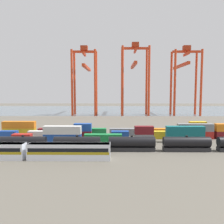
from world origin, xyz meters
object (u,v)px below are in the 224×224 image
Objects in this scene: freight_tank_row at (132,144)px; shipping_container_10 at (83,135)px; shipping_container_13 at (157,135)px; gantry_crane_west at (85,74)px; gantry_crane_east at (185,73)px; shipping_container_24 at (197,132)px; shipping_container_18 at (19,132)px; passenger_train at (27,150)px; gantry_crane_central at (135,72)px.

freight_tank_row reaches higher than shipping_container_10.
gantry_crane_west is (-36.03, 85.73, 27.72)m from shipping_container_13.
gantry_crane_west reaches higher than shipping_container_10.
shipping_container_10 is 0.13× the size of gantry_crane_east.
gantry_crane_west reaches higher than shipping_container_24.
passenger_train is at bearing -64.66° from shipping_container_18.
shipping_container_13 is at bearing -159.94° from shipping_container_24.
shipping_container_13 is 90.06m from gantry_crane_central.
passenger_train is 0.80× the size of gantry_crane_central.
shipping_container_13 and shipping_container_18 have the same top height.
passenger_train is 6.66× the size of shipping_container_24.
passenger_train reaches higher than shipping_container_13.
gantry_crane_central is at bearing 84.71° from freight_tank_row.
shipping_container_18 is at bearing 150.69° from freight_tank_row.
gantry_crane_east is at bearing 43.09° from shipping_container_18.
gantry_crane_central is 35.30m from gantry_crane_east.
shipping_container_10 is at bearing -172.11° from shipping_container_24.
gantry_crane_east reaches higher than freight_tank_row.
gantry_crane_east is (35.28, 0.32, -0.98)m from gantry_crane_central.
passenger_train is 60.50m from shipping_container_24.
freight_tank_row is at bearing -46.99° from shipping_container_10.
gantry_crane_central is at bearing 57.83° from shipping_container_18.
passenger_train is 3.32× the size of shipping_container_13.
shipping_container_18 is 2.00× the size of shipping_container_24.
shipping_container_18 and shipping_container_24 have the same top height.
shipping_container_18 is (-50.72, 5.81, 0.00)m from shipping_container_13.
freight_tank_row is 6.00× the size of shipping_container_18.
shipping_container_10 is (10.05, 25.16, -0.84)m from passenger_train.
gantry_crane_west reaches higher than passenger_train.
shipping_container_13 is at bearing 0.00° from shipping_container_10.
shipping_container_24 is 0.13× the size of gantry_crane_west.
gantry_crane_west is 1.00× the size of gantry_crane_east.
gantry_crane_west is at bearing 79.59° from shipping_container_18.
passenger_train is 0.55× the size of freight_tank_row.
shipping_container_24 is at bearing -103.15° from gantry_crane_east.
gantry_crane_west reaches higher than shipping_container_18.
gantry_crane_west is (0.03, 110.88, 26.87)m from passenger_train.
shipping_container_10 is at bearing 133.01° from freight_tank_row.
gantry_crane_central is (9.47, 102.19, 28.31)m from freight_tank_row.
gantry_crane_west is at bearing 89.99° from passenger_train.
passenger_train reaches higher than shipping_container_10.
freight_tank_row is 12.02× the size of shipping_container_24.
gantry_crane_east is at bearing 76.85° from shipping_container_24.
gantry_crane_central reaches higher than gantry_crane_west.
shipping_container_24 is (41.92, 5.81, 0.00)m from shipping_container_10.
shipping_container_13 is 51.05m from shipping_container_18.
shipping_container_13 is at bearing -6.53° from shipping_container_18.
gantry_crane_central reaches higher than gantry_crane_east.
shipping_container_18 is (-40.50, 22.74, -0.72)m from freight_tank_row.
shipping_container_13 is at bearing 34.90° from passenger_train.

